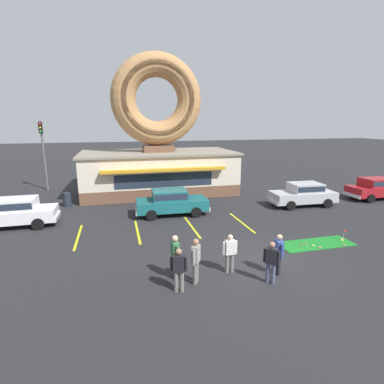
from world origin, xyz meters
name	(u,v)px	position (x,y,z in m)	size (l,w,h in m)	color
ground_plane	(258,264)	(0.00, 0.00, 0.00)	(160.00, 160.00, 0.00)	#232326
donut_shop_building	(158,147)	(-2.11, 13.94, 3.74)	(12.30, 6.75, 10.96)	brown
putting_mat	(316,244)	(3.60, 1.17, 0.01)	(3.63, 1.28, 0.03)	#197523
mini_donut_near_left	(305,243)	(3.10, 1.28, 0.05)	(0.13, 0.13, 0.04)	#A5724C
mini_donut_near_right	(342,239)	(5.18, 1.29, 0.05)	(0.13, 0.13, 0.04)	#E5C666
mini_donut_mid_left	(320,247)	(3.45, 0.69, 0.05)	(0.13, 0.13, 0.04)	#D8667F
mini_donut_mid_centre	(313,245)	(3.30, 0.98, 0.05)	(0.13, 0.13, 0.04)	#E5C666
mini_donut_mid_right	(301,245)	(2.78, 1.16, 0.05)	(0.13, 0.13, 0.04)	brown
mini_donut_far_left	(342,240)	(5.06, 1.17, 0.05)	(0.13, 0.13, 0.04)	#E5C666
mini_donut_far_centre	(344,245)	(4.75, 0.65, 0.05)	(0.13, 0.13, 0.04)	#D8667F
golf_ball	(307,246)	(2.96, 0.93, 0.05)	(0.04, 0.04, 0.04)	white
putting_flag_pin	(345,232)	(5.20, 1.19, 0.44)	(0.13, 0.01, 0.55)	silver
car_red	(377,188)	(13.51, 7.59, 0.87)	(4.57, 1.99, 1.60)	maroon
car_silver	(303,193)	(7.02, 7.30, 0.87)	(4.64, 2.14, 1.60)	#B2B5BA
car_white	(14,212)	(-11.11, 7.50, 0.87)	(4.57, 2.01, 1.60)	silver
car_teal	(171,201)	(-2.28, 7.51, 0.87)	(4.61, 2.09, 1.60)	#196066
pedestrian_blue_sweater_man	(279,252)	(0.30, -0.96, 0.89)	(0.27, 0.59, 1.61)	#232328
pedestrian_hooded_kid	(230,252)	(-1.44, -0.37, 0.85)	(0.60, 0.25, 1.56)	slate
pedestrian_leather_jacket_man	(175,255)	(-3.57, -0.33, 0.95)	(0.29, 0.59, 1.71)	#232328
pedestrian_clipboard_woman	(196,259)	(-2.92, -0.82, 0.95)	(0.41, 0.52, 1.71)	slate
pedestrian_beanie_man	(271,261)	(-0.30, -1.51, 0.88)	(0.47, 0.43, 1.60)	#474C66
pedestrian_crossing_woman	(179,268)	(-3.62, -1.22, 0.87)	(0.57, 0.35, 1.59)	slate
trash_bin	(67,199)	(-8.93, 11.19, 0.50)	(0.57, 0.57, 0.97)	#232833
traffic_light_pole	(43,147)	(-11.31, 17.02, 3.71)	(0.28, 0.47, 5.80)	#595B60
parking_stripe_far_left	(78,237)	(-7.58, 5.00, 0.00)	(0.12, 3.60, 0.01)	yellow
parking_stripe_left	(138,231)	(-4.58, 5.00, 0.00)	(0.12, 3.60, 0.01)	yellow
parking_stripe_mid_left	(192,227)	(-1.58, 5.00, 0.00)	(0.12, 3.60, 0.01)	yellow
parking_stripe_centre	(242,222)	(1.42, 5.00, 0.00)	(0.12, 3.60, 0.01)	yellow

